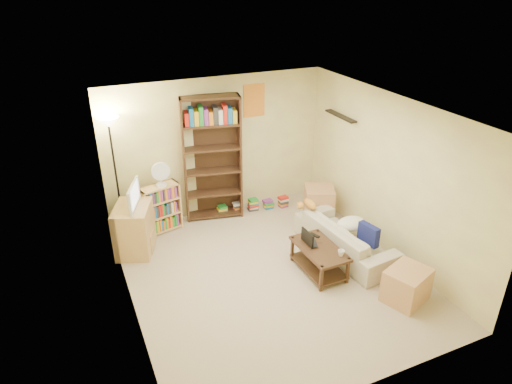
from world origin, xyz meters
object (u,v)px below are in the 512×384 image
(television, at_px, (130,196))
(tall_bookshelf, at_px, (212,156))
(short_bookshelf, at_px, (161,208))
(side_table, at_px, (319,203))
(laptop, at_px, (315,242))
(tv_stand, at_px, (134,229))
(desk_fan, at_px, (161,174))
(tabby_cat, at_px, (308,204))
(coffee_table, at_px, (319,256))
(mug, at_px, (341,253))
(end_cabinet, at_px, (407,285))
(sofa, at_px, (345,238))
(floor_lamp, at_px, (111,143))

(television, xyz_separation_m, tall_bookshelf, (1.54, 0.58, 0.19))
(short_bookshelf, bearing_deg, side_table, -28.33)
(laptop, relative_size, tall_bookshelf, 0.16)
(tv_stand, distance_m, desk_fan, 0.99)
(tabby_cat, relative_size, coffee_table, 0.45)
(mug, bearing_deg, desk_fan, 129.46)
(desk_fan, bearing_deg, end_cabinet, -50.79)
(tabby_cat, height_order, tv_stand, tv_stand)
(sofa, xyz_separation_m, end_cabinet, (0.10, -1.32, -0.03))
(tabby_cat, bearing_deg, laptop, -113.04)
(tabby_cat, distance_m, end_cabinet, 2.08)
(tabby_cat, height_order, short_bookshelf, short_bookshelf)
(tabby_cat, distance_m, television, 2.86)
(floor_lamp, bearing_deg, side_table, -13.69)
(sofa, bearing_deg, short_bookshelf, 47.71)
(laptop, relative_size, tv_stand, 0.46)
(side_table, bearing_deg, floor_lamp, 166.31)
(coffee_table, xyz_separation_m, tall_bookshelf, (-0.86, 2.27, 0.91))
(laptop, bearing_deg, television, 75.26)
(tabby_cat, relative_size, desk_fan, 0.98)
(television, relative_size, desk_fan, 1.51)
(mug, distance_m, side_table, 1.90)
(floor_lamp, height_order, end_cabinet, floor_lamp)
(tall_bookshelf, relative_size, floor_lamp, 1.07)
(side_table, bearing_deg, coffee_table, -120.88)
(desk_fan, height_order, floor_lamp, floor_lamp)
(tv_stand, height_order, floor_lamp, floor_lamp)
(short_bookshelf, bearing_deg, tv_stand, -154.27)
(tv_stand, bearing_deg, sofa, -3.20)
(sofa, distance_m, end_cabinet, 1.33)
(coffee_table, bearing_deg, desk_fan, 129.81)
(coffee_table, bearing_deg, mug, -62.66)
(tall_bookshelf, distance_m, short_bookshelf, 1.26)
(sofa, relative_size, desk_fan, 4.40)
(tabby_cat, distance_m, short_bookshelf, 2.51)
(tall_bookshelf, xyz_separation_m, short_bookshelf, (-1.00, -0.13, -0.75))
(coffee_table, xyz_separation_m, tv_stand, (-2.40, 1.69, 0.13))
(tabby_cat, bearing_deg, floor_lamp, 155.22)
(mug, bearing_deg, laptop, 110.05)
(tabby_cat, height_order, floor_lamp, floor_lamp)
(desk_fan, bearing_deg, floor_lamp, 165.92)
(mug, distance_m, floor_lamp, 3.89)
(short_bookshelf, xyz_separation_m, desk_fan, (0.05, -0.04, 0.66))
(mug, bearing_deg, tall_bookshelf, 111.65)
(side_table, bearing_deg, end_cabinet, -92.61)
(tabby_cat, bearing_deg, television, 165.01)
(sofa, relative_size, coffee_table, 1.99)
(sofa, distance_m, tall_bookshelf, 2.66)
(short_bookshelf, height_order, floor_lamp, floor_lamp)
(tall_bookshelf, bearing_deg, floor_lamp, -168.27)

